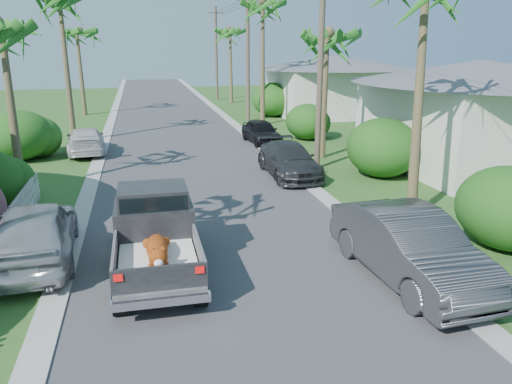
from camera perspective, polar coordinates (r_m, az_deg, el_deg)
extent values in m
plane|color=#2F5921|center=(10.03, 1.64, -16.60)|extent=(120.00, 120.00, 0.00)
cube|color=#38383A|center=(33.63, -9.24, 6.99)|extent=(8.00, 100.00, 0.02)
cube|color=#A5A39E|center=(33.63, -16.61, 6.55)|extent=(0.60, 100.00, 0.06)
cube|color=#A5A39E|center=(34.18, -1.98, 7.38)|extent=(0.60, 100.00, 0.06)
cylinder|color=black|center=(11.07, -15.36, -11.54)|extent=(0.28, 0.76, 0.76)
cylinder|color=black|center=(11.10, -6.42, -10.93)|extent=(0.28, 0.76, 0.76)
cylinder|color=black|center=(14.03, -14.96, -5.36)|extent=(0.28, 0.76, 0.76)
cylinder|color=black|center=(14.05, -8.01, -4.91)|extent=(0.28, 0.76, 0.76)
cube|color=slate|center=(11.53, -11.09, -8.72)|extent=(1.90, 2.40, 0.24)
cube|color=slate|center=(11.40, -15.85, -7.28)|extent=(0.06, 2.40, 0.55)
cube|color=slate|center=(11.43, -6.56, -6.66)|extent=(0.06, 2.40, 0.55)
cube|color=black|center=(10.32, -10.93, -9.65)|extent=(1.92, 0.08, 0.52)
cube|color=silver|center=(10.37, -10.76, -12.16)|extent=(1.98, 0.18, 0.18)
cube|color=red|center=(10.24, -15.48, -9.44)|extent=(0.18, 0.05, 0.14)
cube|color=red|center=(10.27, -6.44, -8.83)|extent=(0.18, 0.05, 0.14)
cube|color=black|center=(13.08, -11.53, -3.61)|extent=(1.94, 1.65, 1.10)
cube|color=black|center=(12.85, -11.72, -0.55)|extent=(1.70, 1.35, 0.55)
cube|color=black|center=(12.22, -11.61, -1.59)|extent=(1.60, 0.05, 0.45)
cube|color=black|center=(14.31, -11.67, -2.48)|extent=(1.94, 1.20, 0.80)
cube|color=white|center=(11.45, -11.15, -7.82)|extent=(1.70, 2.10, 0.16)
ellipsoid|color=#FF5F15|center=(11.42, -11.25, -6.24)|extent=(0.48, 1.25, 0.43)
sphere|color=#FF5F15|center=(10.70, -11.12, -7.38)|extent=(0.40, 0.40, 0.40)
ellipsoid|color=white|center=(11.46, -11.22, -6.70)|extent=(0.32, 0.86, 0.18)
imported|color=#323437|center=(12.48, 17.10, -6.04)|extent=(2.10, 5.22, 1.69)
imported|color=#28292C|center=(21.48, 3.77, 3.64)|extent=(1.95, 4.77, 1.38)
imported|color=black|center=(28.72, 0.62, 6.90)|extent=(1.84, 3.96, 1.31)
imported|color=#ABACB2|center=(14.10, -23.90, -4.26)|extent=(2.26, 4.92, 1.63)
imported|color=silver|center=(27.40, -18.86, 5.55)|extent=(2.32, 4.74, 1.33)
cone|color=brown|center=(20.78, -26.13, 8.31)|extent=(0.36, 0.61, 6.21)
cone|color=brown|center=(30.39, -20.81, 12.73)|extent=(0.36, 0.36, 8.00)
cone|color=brown|center=(42.40, -19.37, 12.65)|extent=(0.36, 0.75, 6.51)
cone|color=brown|center=(16.55, 18.08, 9.75)|extent=(0.36, 0.73, 7.51)
cone|color=brown|center=(24.84, 7.82, 10.68)|extent=(0.36, 0.54, 6.01)
cone|color=brown|center=(35.15, 0.76, 14.32)|extent=(0.36, 0.36, 8.20)
cone|color=brown|center=(48.93, -2.91, 14.11)|extent=(0.36, 0.63, 6.81)
ellipsoid|color=#1C4714|center=(27.10, -25.43, 5.88)|extent=(3.20, 3.52, 2.40)
ellipsoid|color=#1C4714|center=(15.41, 27.03, -1.64)|extent=(2.80, 3.08, 2.30)
ellipsoid|color=#1C4714|center=(21.97, 14.27, 4.94)|extent=(3.00, 3.30, 2.50)
ellipsoid|color=#1C4714|center=(30.06, 5.93, 8.00)|extent=(2.60, 2.86, 2.10)
ellipsoid|color=#1C4714|center=(39.67, 1.92, 10.51)|extent=(3.20, 3.52, 2.60)
cube|color=white|center=(15.00, -27.11, -4.75)|extent=(0.10, 11.00, 1.00)
cube|color=silver|center=(25.44, 23.91, 7.06)|extent=(8.00, 9.00, 3.80)
cone|color=#595B60|center=(25.22, 24.56, 12.43)|extent=(6.48, 6.48, 1.00)
cube|color=silver|center=(41.18, 8.80, 11.25)|extent=(9.00, 8.00, 3.60)
cone|color=#595B60|center=(41.04, 8.94, 14.45)|extent=(6.48, 6.48, 1.00)
cylinder|color=brown|center=(22.52, 7.36, 13.93)|extent=(0.26, 0.26, 9.00)
cylinder|color=brown|center=(36.95, -0.93, 15.05)|extent=(0.26, 0.26, 9.00)
cube|color=brown|center=(37.05, -0.96, 21.09)|extent=(1.60, 0.10, 0.10)
cylinder|color=brown|center=(51.71, -4.56, 15.44)|extent=(0.26, 0.26, 9.00)
cube|color=brown|center=(51.78, -4.66, 19.75)|extent=(1.60, 0.10, 0.10)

